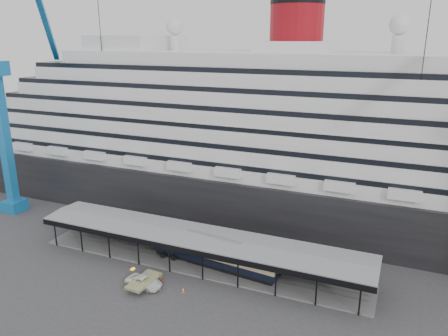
{
  "coord_description": "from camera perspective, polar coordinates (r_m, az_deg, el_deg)",
  "views": [
    {
      "loc": [
        29.07,
        -52.25,
        35.74
      ],
      "look_at": [
        3.43,
        8.0,
        15.95
      ],
      "focal_mm": 35.0,
      "sensor_mm": 36.0,
      "label": 1
    }
  ],
  "objects": [
    {
      "name": "traffic_cone_left",
      "position": [
        69.73,
        -8.28,
        -13.84
      ],
      "size": [
        0.47,
        0.47,
        0.78
      ],
      "rotation": [
        0.0,
        0.0,
        0.2
      ],
      "color": "#E33C0C",
      "rests_on": "ground"
    },
    {
      "name": "traffic_cone_right",
      "position": [
        66.13,
        -5.36,
        -15.6
      ],
      "size": [
        0.47,
        0.47,
        0.75
      ],
      "rotation": [
        0.0,
        0.0,
        -0.27
      ],
      "color": "orange",
      "rests_on": "ground"
    },
    {
      "name": "cruise_ship",
      "position": [
        90.79,
        3.99,
        5.73
      ],
      "size": [
        130.0,
        30.0,
        43.9
      ],
      "color": "black",
      "rests_on": "ground"
    },
    {
      "name": "port_truck",
      "position": [
        67.97,
        -10.43,
        -14.44
      ],
      "size": [
        5.82,
        3.0,
        1.57
      ],
      "primitive_type": "imported",
      "rotation": [
        0.0,
        0.0,
        1.5
      ],
      "color": "white",
      "rests_on": "ground"
    },
    {
      "name": "traffic_cone_mid",
      "position": [
        67.1,
        -8.46,
        -15.17
      ],
      "size": [
        0.48,
        0.48,
        0.81
      ],
      "rotation": [
        0.0,
        0.0,
        -0.16
      ],
      "color": "#EE4D0D",
      "rests_on": "ground"
    },
    {
      "name": "pullman_carriage",
      "position": [
        71.12,
        -1.37,
        -10.92
      ],
      "size": [
        22.34,
        5.11,
        21.76
      ],
      "rotation": [
        0.0,
        0.0,
        -0.1
      ],
      "color": "black",
      "rests_on": "ground"
    },
    {
      "name": "ground",
      "position": [
        69.66,
        -5.34,
        -14.13
      ],
      "size": [
        200.0,
        200.0,
        0.0
      ],
      "primitive_type": "plane",
      "color": "#38383B",
      "rests_on": "ground"
    },
    {
      "name": "crane_blue",
      "position": [
        98.52,
        -26.44,
        5.85
      ],
      "size": [
        22.63,
        19.19,
        47.6
      ],
      "color": "#1872B7",
      "rests_on": "ground"
    },
    {
      "name": "platform_canopy",
      "position": [
        72.37,
        -3.49,
        -10.68
      ],
      "size": [
        56.0,
        9.18,
        5.3
      ],
      "color": "slate",
      "rests_on": "ground"
    }
  ]
}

